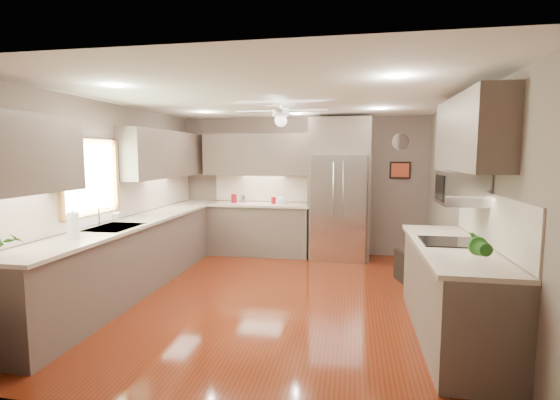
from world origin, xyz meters
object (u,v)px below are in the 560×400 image
(canister_a, at_px, (234,198))
(microwave, at_px, (461,188))
(potted_plant_left, at_px, (8,241))
(stool, at_px, (412,265))
(soap_bottle, at_px, (117,216))
(bowl, at_px, (281,202))
(canister_b, at_px, (243,199))
(potted_plant_right, at_px, (478,245))
(paper_towel, at_px, (73,225))
(refrigerator, at_px, (339,191))
(canister_d, at_px, (273,200))

(canister_a, distance_m, microwave, 4.28)
(potted_plant_left, relative_size, stool, 0.58)
(soap_bottle, relative_size, bowl, 0.93)
(canister_b, height_order, soap_bottle, soap_bottle)
(potted_plant_right, bearing_deg, paper_towel, 174.20)
(refrigerator, bearing_deg, potted_plant_left, -122.59)
(microwave, bearing_deg, canister_b, 138.12)
(microwave, bearing_deg, bowl, 130.67)
(soap_bottle, relative_size, microwave, 0.34)
(canister_a, distance_m, potted_plant_right, 4.93)
(canister_b, relative_size, canister_d, 1.15)
(canister_b, xyz_separation_m, bowl, (0.70, 0.00, -0.05))
(potted_plant_left, xyz_separation_m, stool, (3.76, 3.01, -0.84))
(canister_d, bearing_deg, canister_b, 178.10)
(soap_bottle, xyz_separation_m, stool, (3.86, 1.21, -0.80))
(potted_plant_right, height_order, refrigerator, refrigerator)
(bowl, bearing_deg, refrigerator, -2.62)
(canister_a, relative_size, stool, 0.33)
(bowl, bearing_deg, microwave, -49.33)
(canister_a, relative_size, soap_bottle, 0.85)
(potted_plant_right, height_order, paper_towel, potted_plant_right)
(potted_plant_right, distance_m, refrigerator, 3.95)
(bowl, relative_size, stool, 0.41)
(canister_a, xyz_separation_m, microwave, (3.24, -2.76, 0.46))
(canister_b, bearing_deg, microwave, -41.88)
(canister_b, distance_m, microwave, 4.15)
(soap_bottle, bearing_deg, paper_towel, -83.22)
(canister_b, height_order, potted_plant_right, potted_plant_right)
(potted_plant_right, bearing_deg, refrigerator, 107.87)
(potted_plant_right, relative_size, paper_towel, 1.17)
(potted_plant_left, distance_m, stool, 4.89)
(soap_bottle, distance_m, refrigerator, 3.64)
(canister_a, distance_m, paper_towel, 3.49)
(stool, bearing_deg, soap_bottle, -162.54)
(soap_bottle, relative_size, paper_towel, 0.64)
(stool, bearing_deg, canister_d, 152.53)
(bowl, height_order, microwave, microwave)
(canister_d, bearing_deg, stool, -27.47)
(canister_a, bearing_deg, stool, -21.71)
(canister_a, distance_m, canister_d, 0.75)
(canister_d, relative_size, soap_bottle, 0.65)
(potted_plant_right, xyz_separation_m, stool, (-0.11, 2.60, -0.87))
(potted_plant_left, bearing_deg, paper_towel, 88.55)
(stool, height_order, paper_towel, paper_towel)
(refrigerator, relative_size, microwave, 4.45)
(refrigerator, bearing_deg, potted_plant_right, -72.13)
(microwave, bearing_deg, stool, 98.35)
(microwave, relative_size, stool, 1.12)
(canister_a, height_order, refrigerator, refrigerator)
(paper_towel, bearing_deg, stool, 30.58)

